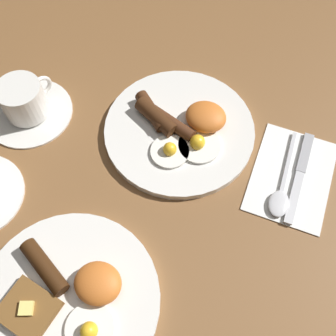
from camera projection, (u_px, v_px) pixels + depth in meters
name	position (u px, v px, depth m)	size (l,w,h in m)	color
ground_plane	(179.00, 132.00, 0.74)	(3.00, 3.00, 0.00)	brown
breakfast_plate_near	(180.00, 128.00, 0.73)	(0.28, 0.28, 0.05)	silver
breakfast_plate_far	(69.00, 299.00, 0.59)	(0.28, 0.28, 0.05)	silver
teacup_near	(25.00, 103.00, 0.74)	(0.17, 0.17, 0.08)	silver
napkin	(292.00, 176.00, 0.70)	(0.14, 0.19, 0.01)	white
knife	(301.00, 171.00, 0.69)	(0.02, 0.19, 0.01)	silver
spoon	(281.00, 194.00, 0.67)	(0.04, 0.18, 0.01)	silver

